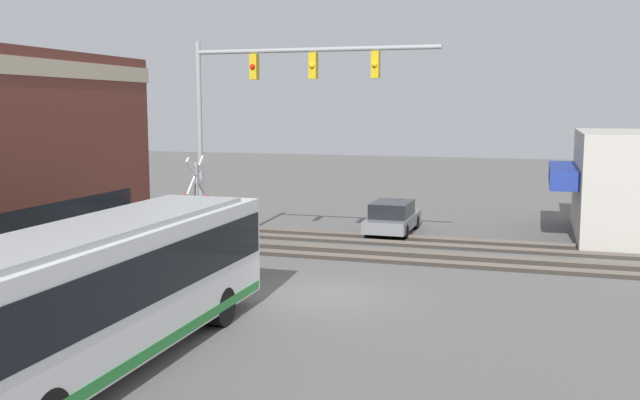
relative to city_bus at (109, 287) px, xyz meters
name	(u,v)px	position (x,y,z in m)	size (l,w,h in m)	color
ground_plane	(326,295)	(6.86, -2.80, -1.73)	(120.00, 120.00, 0.00)	#605E5B
city_bus	(109,287)	(0.00, 0.00, 0.00)	(10.84, 2.59, 3.14)	white
traffic_signal_gantry	(266,97)	(11.11, 0.73, 4.19)	(0.42, 8.97, 7.93)	gray
crossing_signal	(196,198)	(10.02, 3.01, 0.56)	(1.41, 1.18, 3.81)	gray
rail_track_near	(372,255)	(12.86, -2.80, -1.71)	(2.60, 60.00, 0.15)	#332D28
rail_track_far	(389,240)	(16.06, -2.80, -1.71)	(2.60, 60.00, 0.15)	#332D28
parked_car_grey	(393,218)	(17.77, -2.60, -1.07)	(4.42, 1.82, 1.43)	slate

